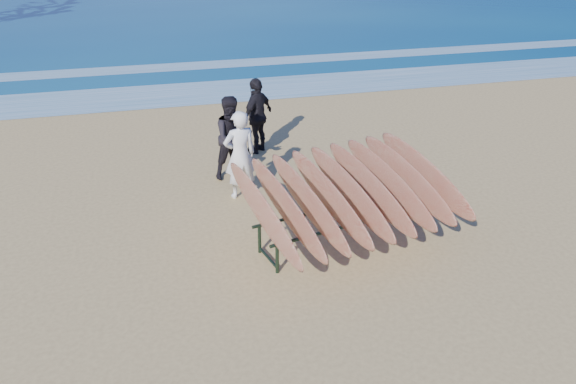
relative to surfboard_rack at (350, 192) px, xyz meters
name	(u,v)px	position (x,y,z in m)	size (l,w,h in m)	color
ground	(301,268)	(-0.99, -0.62, -0.90)	(120.00, 120.00, 0.00)	tan
foam_near	(214,92)	(-0.99, 9.38, -0.90)	(160.00, 160.00, 0.00)	white
foam_far	(201,65)	(-0.99, 12.88, -0.90)	(160.00, 160.00, 0.00)	white
surfboard_rack	(350,192)	(0.00, 0.00, 0.00)	(3.68, 3.32, 1.47)	black
person_white	(240,155)	(-1.44, 2.09, -0.03)	(0.63, 0.42, 1.74)	white
person_dark_a	(233,138)	(-1.41, 3.03, -0.04)	(0.84, 0.66, 1.74)	black
person_dark_b	(257,116)	(-0.64, 4.28, -0.04)	(1.01, 0.42, 1.73)	black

